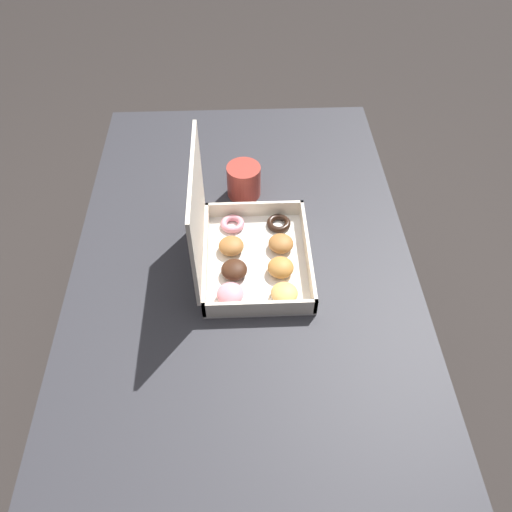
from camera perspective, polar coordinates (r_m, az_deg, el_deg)
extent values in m
plane|color=#2D2826|center=(1.79, -1.08, -15.36)|extent=(8.00, 8.00, 0.00)
cube|color=#2D2D33|center=(1.20, -1.56, -0.92)|extent=(1.28, 0.81, 0.03)
cylinder|color=#2D2D33|center=(1.90, 9.12, 6.20)|extent=(0.06, 0.06, 0.68)
cylinder|color=#2D2D33|center=(1.90, -12.56, 5.56)|extent=(0.06, 0.06, 0.68)
cube|color=silver|center=(1.19, 0.00, -0.59)|extent=(0.32, 0.25, 0.01)
cube|color=beige|center=(1.18, 5.84, 0.37)|extent=(0.32, 0.01, 0.04)
cube|color=beige|center=(1.17, -5.87, 0.02)|extent=(0.32, 0.01, 0.04)
cube|color=beige|center=(1.07, 0.32, -5.99)|extent=(0.01, 0.25, 0.04)
cube|color=beige|center=(1.27, -0.27, 5.40)|extent=(0.01, 0.25, 0.04)
cube|color=beige|center=(1.07, -6.90, 5.04)|extent=(0.32, 0.01, 0.24)
ellipsoid|color=tan|center=(1.11, 3.15, -4.26)|extent=(0.06, 0.06, 0.03)
ellipsoid|color=#B77A38|center=(1.15, 2.73, -1.31)|extent=(0.06, 0.06, 0.04)
ellipsoid|color=#9E6633|center=(1.20, 2.76, 1.44)|extent=(0.06, 0.06, 0.03)
torus|color=black|center=(1.26, 2.50, 3.75)|extent=(0.06, 0.06, 0.02)
ellipsoid|color=pink|center=(1.10, -3.06, -4.35)|extent=(0.06, 0.06, 0.03)
ellipsoid|color=#381E11|center=(1.14, -2.62, -1.57)|extent=(0.06, 0.06, 0.03)
ellipsoid|color=#9E6633|center=(1.19, -2.96, 1.17)|extent=(0.06, 0.06, 0.03)
torus|color=pink|center=(1.26, -2.81, 3.68)|extent=(0.06, 0.06, 0.02)
cylinder|color=#A3382D|center=(1.33, -1.50, 8.60)|extent=(0.09, 0.09, 0.09)
cylinder|color=black|center=(1.30, -1.54, 9.94)|extent=(0.07, 0.07, 0.01)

